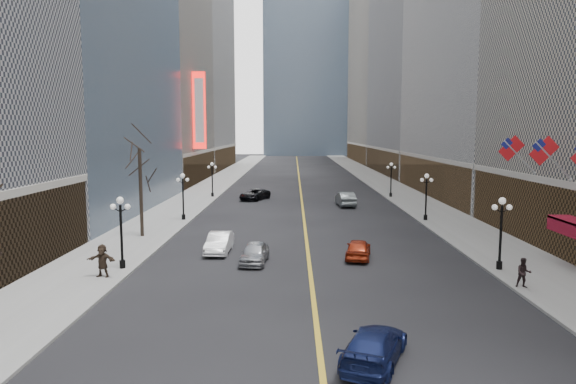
{
  "coord_description": "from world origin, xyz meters",
  "views": [
    {
      "loc": [
        -1.04,
        -1.35,
        8.66
      ],
      "look_at": [
        -1.29,
        21.28,
        6.0
      ],
      "focal_mm": 32.0,
      "sensor_mm": 36.0,
      "label": 1
    }
  ],
  "objects_px": {
    "car_nb_mid": "(219,243)",
    "car_sb_far": "(345,199)",
    "car_nb_near": "(255,253)",
    "car_nb_far": "(255,194)",
    "streetlamp_west_3": "(212,176)",
    "streetlamp_east_2": "(426,192)",
    "streetlamp_east_1": "(501,226)",
    "streetlamp_west_2": "(183,192)",
    "car_sb_mid": "(358,249)",
    "streetlamp_east_3": "(391,176)",
    "car_sb_near": "(374,346)",
    "streetlamp_west_1": "(121,225)"
  },
  "relations": [
    {
      "from": "streetlamp_east_1",
      "to": "car_nb_mid",
      "type": "distance_m",
      "value": 18.96
    },
    {
      "from": "car_nb_near",
      "to": "streetlamp_east_1",
      "type": "bearing_deg",
      "value": -2.18
    },
    {
      "from": "car_nb_mid",
      "to": "car_nb_far",
      "type": "height_order",
      "value": "car_nb_mid"
    },
    {
      "from": "car_nb_far",
      "to": "car_sb_near",
      "type": "distance_m",
      "value": 47.3
    },
    {
      "from": "streetlamp_west_2",
      "to": "car_nb_mid",
      "type": "relative_size",
      "value": 1.03
    },
    {
      "from": "streetlamp_west_2",
      "to": "streetlamp_east_2",
      "type": "bearing_deg",
      "value": 0.0
    },
    {
      "from": "streetlamp_west_3",
      "to": "car_sb_far",
      "type": "distance_m",
      "value": 18.63
    },
    {
      "from": "streetlamp_east_2",
      "to": "car_nb_near",
      "type": "xyz_separation_m",
      "value": [
        -15.41,
        -16.11,
        -2.21
      ]
    },
    {
      "from": "streetlamp_east_1",
      "to": "car_sb_mid",
      "type": "xyz_separation_m",
      "value": [
        -8.39,
        3.2,
        -2.22
      ]
    },
    {
      "from": "streetlamp_east_3",
      "to": "car_sb_far",
      "type": "distance_m",
      "value": 10.41
    },
    {
      "from": "streetlamp_west_2",
      "to": "car_nb_mid",
      "type": "xyz_separation_m",
      "value": [
        5.4,
        -13.16,
        -2.18
      ]
    },
    {
      "from": "streetlamp_east_1",
      "to": "streetlamp_east_3",
      "type": "distance_m",
      "value": 36.0
    },
    {
      "from": "streetlamp_east_2",
      "to": "car_sb_far",
      "type": "height_order",
      "value": "streetlamp_east_2"
    },
    {
      "from": "streetlamp_east_3",
      "to": "streetlamp_east_1",
      "type": "bearing_deg",
      "value": -90.0
    },
    {
      "from": "car_nb_near",
      "to": "car_nb_far",
      "type": "xyz_separation_m",
      "value": [
        -2.4,
        31.86,
        0.02
      ]
    },
    {
      "from": "streetlamp_west_1",
      "to": "car_nb_near",
      "type": "bearing_deg",
      "value": 13.02
    },
    {
      "from": "streetlamp_east_1",
      "to": "streetlamp_east_2",
      "type": "height_order",
      "value": "same"
    },
    {
      "from": "car_sb_near",
      "to": "streetlamp_east_1",
      "type": "bearing_deg",
      "value": -105.75
    },
    {
      "from": "streetlamp_west_2",
      "to": "car_nb_near",
      "type": "height_order",
      "value": "streetlamp_west_2"
    },
    {
      "from": "streetlamp_west_3",
      "to": "car_sb_mid",
      "type": "xyz_separation_m",
      "value": [
        15.21,
        -32.8,
        -2.22
      ]
    },
    {
      "from": "streetlamp_west_1",
      "to": "car_sb_near",
      "type": "distance_m",
      "value": 19.0
    },
    {
      "from": "streetlamp_east_1",
      "to": "car_nb_far",
      "type": "xyz_separation_m",
      "value": [
        -17.81,
        33.75,
        -2.19
      ]
    },
    {
      "from": "car_sb_far",
      "to": "streetlamp_east_3",
      "type": "bearing_deg",
      "value": -135.91
    },
    {
      "from": "streetlamp_west_2",
      "to": "car_sb_far",
      "type": "xyz_separation_m",
      "value": [
        16.86,
        10.34,
        -2.07
      ]
    },
    {
      "from": "streetlamp_east_2",
      "to": "car_sb_mid",
      "type": "distance_m",
      "value": 17.16
    },
    {
      "from": "streetlamp_west_3",
      "to": "car_nb_far",
      "type": "bearing_deg",
      "value": -21.22
    },
    {
      "from": "streetlamp_east_3",
      "to": "car_sb_near",
      "type": "relative_size",
      "value": 0.97
    },
    {
      "from": "car_nb_mid",
      "to": "car_sb_near",
      "type": "distance_m",
      "value": 19.6
    },
    {
      "from": "car_nb_far",
      "to": "streetlamp_east_2",
      "type": "bearing_deg",
      "value": -17.75
    },
    {
      "from": "streetlamp_east_1",
      "to": "car_nb_mid",
      "type": "height_order",
      "value": "streetlamp_east_1"
    },
    {
      "from": "streetlamp_west_1",
      "to": "car_sb_far",
      "type": "bearing_deg",
      "value": 59.26
    },
    {
      "from": "streetlamp_east_2",
      "to": "car_nb_far",
      "type": "distance_m",
      "value": 23.88
    },
    {
      "from": "streetlamp_west_1",
      "to": "streetlamp_west_2",
      "type": "height_order",
      "value": "same"
    },
    {
      "from": "streetlamp_west_1",
      "to": "streetlamp_west_3",
      "type": "height_order",
      "value": "same"
    },
    {
      "from": "car_sb_near",
      "to": "car_sb_mid",
      "type": "xyz_separation_m",
      "value": [
        1.41,
        16.06,
        0.01
      ]
    },
    {
      "from": "streetlamp_east_2",
      "to": "streetlamp_east_3",
      "type": "height_order",
      "value": "same"
    },
    {
      "from": "streetlamp_east_1",
      "to": "car_sb_mid",
      "type": "height_order",
      "value": "streetlamp_east_1"
    },
    {
      "from": "streetlamp_west_2",
      "to": "car_sb_far",
      "type": "height_order",
      "value": "streetlamp_west_2"
    },
    {
      "from": "car_sb_far",
      "to": "streetlamp_west_2",
      "type": "bearing_deg",
      "value": 27.01
    },
    {
      "from": "streetlamp_east_1",
      "to": "car_sb_mid",
      "type": "distance_m",
      "value": 9.25
    },
    {
      "from": "streetlamp_east_2",
      "to": "car_nb_near",
      "type": "distance_m",
      "value": 22.4
    },
    {
      "from": "car_nb_near",
      "to": "car_sb_far",
      "type": "height_order",
      "value": "car_sb_far"
    },
    {
      "from": "car_nb_near",
      "to": "car_sb_far",
      "type": "distance_m",
      "value": 27.84
    },
    {
      "from": "streetlamp_west_2",
      "to": "car_sb_mid",
      "type": "bearing_deg",
      "value": -44.22
    },
    {
      "from": "streetlamp_west_1",
      "to": "streetlamp_east_3",
      "type": "bearing_deg",
      "value": 56.75
    },
    {
      "from": "streetlamp_east_3",
      "to": "car_sb_mid",
      "type": "relative_size",
      "value": 1.12
    },
    {
      "from": "car_nb_near",
      "to": "car_nb_far",
      "type": "distance_m",
      "value": 31.95
    },
    {
      "from": "car_nb_mid",
      "to": "car_sb_far",
      "type": "distance_m",
      "value": 26.14
    },
    {
      "from": "streetlamp_west_3",
      "to": "car_sb_mid",
      "type": "relative_size",
      "value": 1.12
    },
    {
      "from": "streetlamp_east_2",
      "to": "car_sb_mid",
      "type": "xyz_separation_m",
      "value": [
        -8.39,
        -14.8,
        -2.22
      ]
    }
  ]
}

